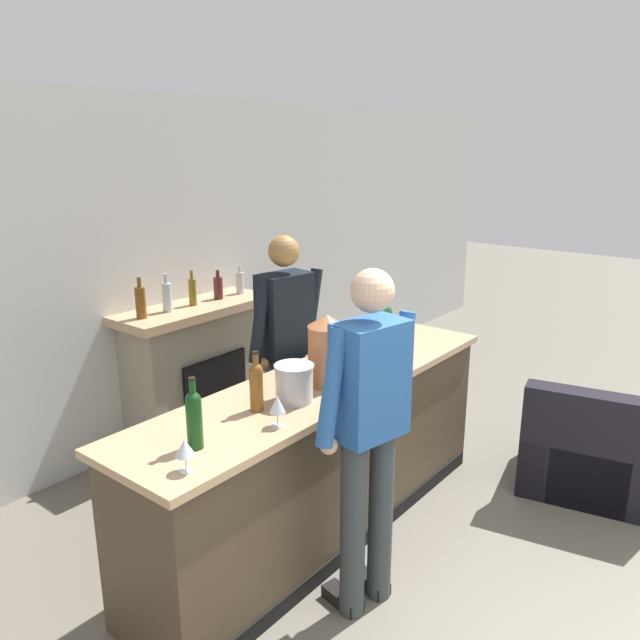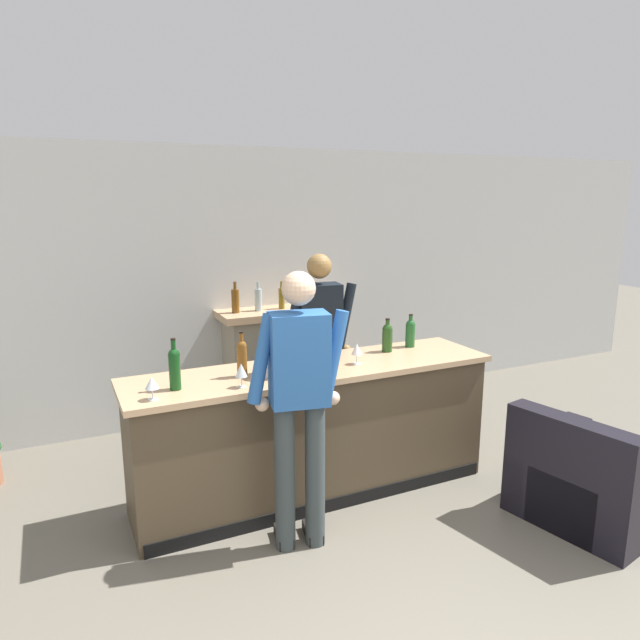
% 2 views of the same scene
% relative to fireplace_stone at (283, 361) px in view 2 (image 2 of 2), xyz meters
% --- Properties ---
extents(wall_back_panel, '(12.00, 0.07, 2.75)m').
position_rel_fireplace_stone_xyz_m(wall_back_panel, '(-0.62, 0.26, 0.79)').
color(wall_back_panel, silver).
rests_on(wall_back_panel, ground_plane).
extents(bar_counter, '(2.81, 0.69, 1.02)m').
position_rel_fireplace_stone_xyz_m(bar_counter, '(-0.39, -1.63, -0.07)').
color(bar_counter, '#483A28').
rests_on(bar_counter, ground_plane).
extents(fireplace_stone, '(1.32, 0.52, 1.45)m').
position_rel_fireplace_stone_xyz_m(fireplace_stone, '(0.00, 0.00, 0.00)').
color(fireplace_stone, gray).
rests_on(fireplace_stone, ground_plane).
extents(armchair_black, '(1.01, 1.06, 0.82)m').
position_rel_fireplace_stone_xyz_m(armchair_black, '(1.19, -2.81, -0.31)').
color(armchair_black, black).
rests_on(armchair_black, ground_plane).
extents(person_customer, '(0.65, 0.36, 1.83)m').
position_rel_fireplace_stone_xyz_m(person_customer, '(-0.77, -2.22, 0.43)').
color(person_customer, '#363F3F').
rests_on(person_customer, ground_plane).
extents(person_bartender, '(0.65, 0.35, 1.80)m').
position_rel_fireplace_stone_xyz_m(person_bartender, '(-0.08, -1.05, 0.41)').
color(person_bartender, '#3B3C3F').
rests_on(person_bartender, ground_plane).
extents(copper_dispenser, '(0.23, 0.27, 0.42)m').
position_rel_fireplace_stone_xyz_m(copper_dispenser, '(-0.42, -1.69, 0.65)').
color(copper_dispenser, '#B66B42').
rests_on(copper_dispenser, bar_counter).
extents(ice_bucket_steel, '(0.22, 0.22, 0.21)m').
position_rel_fireplace_stone_xyz_m(ice_bucket_steel, '(-0.73, -1.70, 0.54)').
color(ice_bucket_steel, silver).
rests_on(ice_bucket_steel, bar_counter).
extents(wine_bottle_rose_blush, '(0.08, 0.08, 0.35)m').
position_rel_fireplace_stone_xyz_m(wine_bottle_rose_blush, '(-1.43, -1.70, 0.59)').
color(wine_bottle_rose_blush, '#124016').
rests_on(wine_bottle_rose_blush, bar_counter).
extents(wine_bottle_merlot_tall, '(0.08, 0.08, 0.28)m').
position_rel_fireplace_stone_xyz_m(wine_bottle_merlot_tall, '(0.33, -1.50, 0.56)').
color(wine_bottle_merlot_tall, '#214618').
rests_on(wine_bottle_merlot_tall, bar_counter).
extents(wine_bottle_port_short, '(0.07, 0.07, 0.33)m').
position_rel_fireplace_stone_xyz_m(wine_bottle_port_short, '(-0.95, -1.63, 0.58)').
color(wine_bottle_port_short, brown).
rests_on(wine_bottle_port_short, bar_counter).
extents(wine_bottle_burgundy_dark, '(0.08, 0.08, 0.28)m').
position_rel_fireplace_stone_xyz_m(wine_bottle_burgundy_dark, '(0.58, -1.45, 0.56)').
color(wine_bottle_burgundy_dark, '#1F5626').
rests_on(wine_bottle_burgundy_dark, bar_counter).
extents(wine_glass_front_left, '(0.08, 0.08, 0.16)m').
position_rel_fireplace_stone_xyz_m(wine_glass_front_left, '(-1.03, -1.85, 0.55)').
color(wine_glass_front_left, silver).
rests_on(wine_glass_front_left, bar_counter).
extents(wine_glass_mid_counter, '(0.09, 0.09, 0.15)m').
position_rel_fireplace_stone_xyz_m(wine_glass_mid_counter, '(-1.60, -1.84, 0.54)').
color(wine_glass_mid_counter, silver).
rests_on(wine_glass_mid_counter, bar_counter).
extents(wine_glass_by_dispenser, '(0.08, 0.08, 0.16)m').
position_rel_fireplace_stone_xyz_m(wine_glass_by_dispenser, '(-0.07, -1.71, 0.55)').
color(wine_glass_by_dispenser, silver).
rests_on(wine_glass_by_dispenser, bar_counter).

